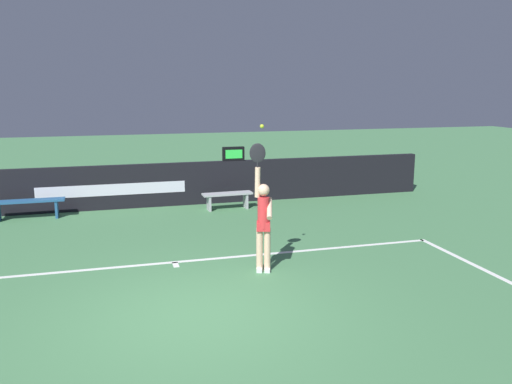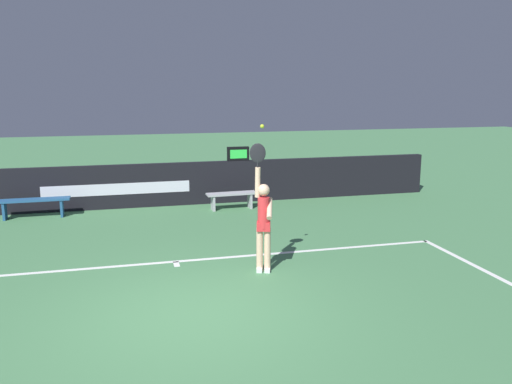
% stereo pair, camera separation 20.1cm
% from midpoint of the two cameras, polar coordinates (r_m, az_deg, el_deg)
% --- Properties ---
extents(ground_plane, '(60.00, 60.00, 0.00)m').
position_cam_midpoint_polar(ground_plane, '(7.93, -7.42, -13.10)').
color(ground_plane, '#488151').
extents(court_lines, '(10.87, 5.82, 0.00)m').
position_cam_midpoint_polar(court_lines, '(7.55, -6.95, -14.38)').
color(court_lines, white).
rests_on(court_lines, ground).
extents(back_wall, '(16.28, 0.21, 1.19)m').
position_cam_midpoint_polar(back_wall, '(14.74, -11.62, 0.72)').
color(back_wall, black).
rests_on(back_wall, ground).
extents(speed_display, '(0.62, 0.15, 0.40)m').
position_cam_midpoint_polar(speed_display, '(14.94, -2.87, 4.18)').
color(speed_display, black).
rests_on(speed_display, back_wall).
extents(tennis_player, '(0.44, 0.46, 2.32)m').
position_cam_midpoint_polar(tennis_player, '(9.30, 0.17, -3.04)').
color(tennis_player, beige).
rests_on(tennis_player, ground).
extents(tennis_ball, '(0.07, 0.07, 0.07)m').
position_cam_midpoint_polar(tennis_ball, '(9.10, 0.02, 7.17)').
color(tennis_ball, '#CEE32F').
extents(courtside_bench_near, '(1.79, 0.37, 0.49)m').
position_cam_midpoint_polar(courtside_bench_near, '(14.33, -24.03, -1.23)').
color(courtside_bench_near, '#25578B').
rests_on(courtside_bench_near, ground).
extents(courtside_bench_far, '(1.37, 0.42, 0.45)m').
position_cam_midpoint_polar(courtside_bench_far, '(14.18, -3.54, -0.54)').
color(courtside_bench_far, '#AFAEB7').
rests_on(courtside_bench_far, ground).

